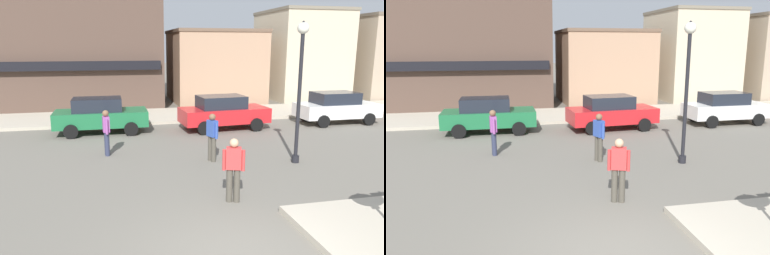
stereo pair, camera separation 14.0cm
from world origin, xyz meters
TOP-DOWN VIEW (x-y plane):
  - kerb_far at (0.00, 14.23)m, footprint 80.00×4.00m
  - lamp_post at (3.80, 5.17)m, footprint 0.36×0.36m
  - parked_car_nearest at (-2.54, 11.01)m, footprint 4.00×1.89m
  - parked_car_second at (2.97, 10.57)m, footprint 4.12×2.11m
  - parked_car_third at (8.87, 10.68)m, footprint 4.02×1.91m
  - pedestrian_crossing_near at (1.15, 5.93)m, footprint 0.34×0.54m
  - pedestrian_crossing_far at (0.75, 2.58)m, footprint 0.55×0.32m
  - pedestrian_kerb_side at (-2.27, 7.38)m, footprint 0.26×0.56m
  - building_corner_shop at (-4.05, 20.42)m, footprint 10.64×8.89m
  - building_storefront_left_near at (5.12, 19.67)m, footprint 6.03×5.54m
  - building_storefront_left_mid at (11.71, 19.85)m, footprint 5.18×5.95m
  - building_storefront_right_near at (18.10, 19.33)m, footprint 5.72×5.94m

SIDE VIEW (x-z plane):
  - kerb_far at x=0.00m, z-range 0.00..0.15m
  - parked_car_nearest at x=-2.54m, z-range 0.03..1.59m
  - parked_car_second at x=2.97m, z-range 0.03..1.59m
  - parked_car_third at x=8.87m, z-range 0.03..1.59m
  - pedestrian_crossing_near at x=1.15m, z-range 0.06..1.67m
  - pedestrian_crossing_far at x=0.75m, z-range 0.06..1.67m
  - pedestrian_kerb_side at x=-2.27m, z-range 0.06..1.67m
  - building_storefront_left_near at x=5.12m, z-range 0.00..4.84m
  - lamp_post at x=3.80m, z-range 0.69..5.23m
  - building_storefront_right_near at x=18.10m, z-range 0.00..5.97m
  - building_storefront_left_mid at x=11.71m, z-range 0.00..6.28m
  - building_corner_shop at x=-4.05m, z-range 0.00..7.51m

